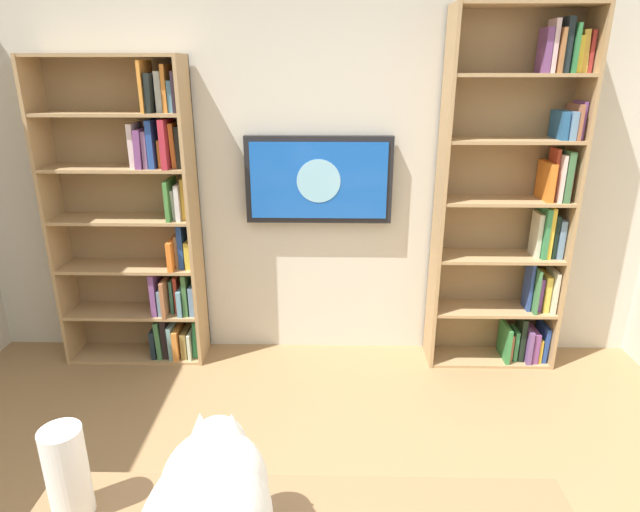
# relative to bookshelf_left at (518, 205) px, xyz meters

# --- Properties ---
(wall_back) EXTENTS (4.52, 0.06, 2.70)m
(wall_back) POSITION_rel_bookshelf_left_xyz_m (1.29, -0.17, 0.27)
(wall_back) COLOR beige
(wall_back) RESTS_ON ground
(bookshelf_left) EXTENTS (0.82, 0.28, 2.22)m
(bookshelf_left) POSITION_rel_bookshelf_left_xyz_m (0.00, 0.00, 0.00)
(bookshelf_left) COLOR tan
(bookshelf_left) RESTS_ON ground
(bookshelf_right) EXTENTS (0.91, 0.28, 1.96)m
(bookshelf_right) POSITION_rel_bookshelf_left_xyz_m (2.37, 0.00, -0.13)
(bookshelf_right) COLOR tan
(bookshelf_right) RESTS_ON ground
(wall_mounted_tv) EXTENTS (0.93, 0.07, 0.55)m
(wall_mounted_tv) POSITION_rel_bookshelf_left_xyz_m (1.24, -0.08, 0.14)
(wall_mounted_tv) COLOR black
(paper_towel_roll) EXTENTS (0.11, 0.11, 0.27)m
(paper_towel_roll) POSITION_rel_bookshelf_left_xyz_m (1.86, 2.12, -0.21)
(paper_towel_roll) COLOR white
(paper_towel_roll) RESTS_ON desk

